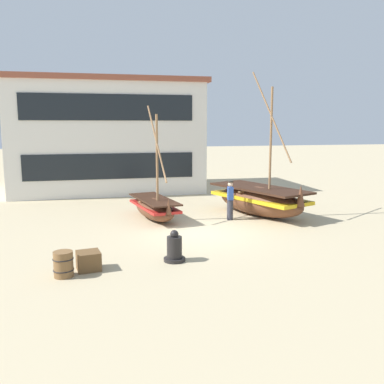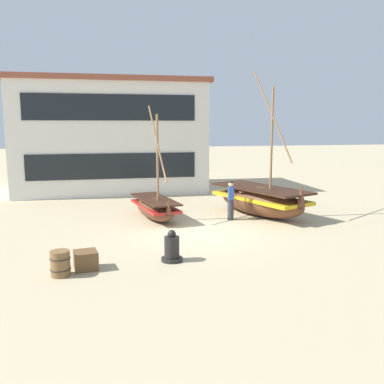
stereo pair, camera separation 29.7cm
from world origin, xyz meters
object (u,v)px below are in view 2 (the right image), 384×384
(wooden_barrel, at_px, (60,263))
(cargo_crate, at_px, (86,260))
(harbor_building_main, at_px, (111,135))
(fishing_boat_near_left, at_px, (155,207))
(capstan_winch, at_px, (172,249))
(fisherman_by_hull, at_px, (231,201))
(fishing_boat_centre_large, at_px, (261,200))

(wooden_barrel, bearing_deg, cargo_crate, 31.95)
(wooden_barrel, height_order, harbor_building_main, harbor_building_main)
(wooden_barrel, xyz_separation_m, harbor_building_main, (1.77, 15.54, 3.01))
(wooden_barrel, bearing_deg, fishing_boat_near_left, 62.30)
(fishing_boat_near_left, height_order, harbor_building_main, harbor_building_main)
(capstan_winch, xyz_separation_m, wooden_barrel, (-3.15, -0.62, -0.03))
(cargo_crate, xyz_separation_m, harbor_building_main, (1.12, 15.13, 3.10))
(fishing_boat_near_left, distance_m, harbor_building_main, 9.69)
(cargo_crate, distance_m, harbor_building_main, 15.49)
(fishing_boat_near_left, relative_size, wooden_barrel, 6.93)
(fisherman_by_hull, bearing_deg, harbor_building_main, 115.26)
(fisherman_by_hull, height_order, cargo_crate, fisherman_by_hull)
(capstan_winch, bearing_deg, fishing_boat_near_left, 87.89)
(fishing_boat_near_left, relative_size, harbor_building_main, 0.42)
(harbor_building_main, bearing_deg, fisherman_by_hull, -64.74)
(fishing_boat_near_left, distance_m, capstan_winch, 5.80)
(fishing_boat_centre_large, height_order, harbor_building_main, harbor_building_main)
(fisherman_by_hull, distance_m, cargo_crate, 7.79)
(capstan_winch, distance_m, cargo_crate, 2.51)
(fishing_boat_centre_large, bearing_deg, harbor_building_main, 123.94)
(fishing_boat_centre_large, height_order, wooden_barrel, fishing_boat_centre_large)
(fisherman_by_hull, distance_m, capstan_winch, 5.95)
(capstan_winch, bearing_deg, fisherman_by_hull, 55.57)
(fishing_boat_centre_large, relative_size, wooden_barrel, 9.05)
(harbor_building_main, bearing_deg, cargo_crate, -94.23)
(fishing_boat_centre_large, height_order, capstan_winch, fishing_boat_centre_large)
(capstan_winch, relative_size, harbor_building_main, 0.08)
(fishing_boat_centre_large, relative_size, capstan_winch, 6.63)
(capstan_winch, xyz_separation_m, harbor_building_main, (-1.38, 14.92, 2.99))
(fisherman_by_hull, xyz_separation_m, capstan_winch, (-3.35, -4.89, -0.46))
(fishing_boat_near_left, relative_size, cargo_crate, 7.66)
(fishing_boat_near_left, distance_m, fishing_boat_centre_large, 4.74)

